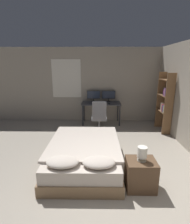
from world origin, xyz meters
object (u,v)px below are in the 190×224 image
object	(u,v)px
bedside_lamp	(142,153)
monitor_right	(109,95)
bed	(84,154)
bookshelf	(166,101)
nightstand	(140,174)
keyboard	(101,104)
office_chair	(99,119)
monitor_left	(94,95)
desk	(101,105)
computer_mouse	(109,104)

from	to	relation	value
bedside_lamp	monitor_right	size ratio (longest dim) A/B	0.51
monitor_right	bed	bearing A→B (deg)	-102.68
bookshelf	nightstand	bearing A→B (deg)	-116.72
keyboard	office_chair	bearing A→B (deg)	-97.78
monitor_left	office_chair	xyz separation A→B (m)	(0.20, -1.02, -0.60)
monitor_left	office_chair	distance (m)	1.20
desk	monitor_right	distance (m)	0.49
desk	office_chair	world-z (taller)	office_chair
bookshelf	monitor_right	bearing A→B (deg)	149.39
monitor_left	keyboard	distance (m)	0.59
bedside_lamp	keyboard	bearing A→B (deg)	100.68
nightstand	bedside_lamp	world-z (taller)	bedside_lamp
monitor_right	office_chair	world-z (taller)	monitor_right
keyboard	bookshelf	world-z (taller)	bookshelf
monitor_right	keyboard	size ratio (longest dim) A/B	1.33
monitor_right	bookshelf	bearing A→B (deg)	-30.61
bedside_lamp	monitor_left	bearing A→B (deg)	103.46
desk	computer_mouse	bearing A→B (deg)	-40.34
desk	keyboard	world-z (taller)	keyboard
bed	office_chair	size ratio (longest dim) A/B	2.04
desk	bedside_lamp	bearing A→B (deg)	-80.01
bedside_lamp	monitor_right	distance (m)	3.77
computer_mouse	monitor_right	bearing A→B (deg)	89.40
monitor_right	bookshelf	distance (m)	1.99
bed	bookshelf	size ratio (longest dim) A/B	1.09
computer_mouse	bed	bearing A→B (deg)	-104.78
desk	nightstand	bearing A→B (deg)	-80.01
bed	desk	world-z (taller)	desk
nightstand	keyboard	size ratio (longest dim) A/B	1.45
monitor_right	office_chair	size ratio (longest dim) A/B	0.49
desk	keyboard	distance (m)	0.25
computer_mouse	bedside_lamp	bearing A→B (deg)	-84.00
bed	office_chair	xyz separation A→B (m)	(0.33, 2.02, 0.14)
nightstand	monitor_left	distance (m)	3.92
bedside_lamp	monitor_left	world-z (taller)	monitor_left
bedside_lamp	computer_mouse	size ratio (longest dim) A/B	3.57
bed	keyboard	distance (m)	2.66
nightstand	computer_mouse	bearing A→B (deg)	96.00
desk	monitor_left	size ratio (longest dim) A/B	2.84
bedside_lamp	desk	size ratio (longest dim) A/B	0.18
bed	keyboard	xyz separation A→B (m)	(0.41, 2.58, 0.52)
bed	monitor_right	xyz separation A→B (m)	(0.68, 3.04, 0.74)
monitor_left	keyboard	size ratio (longest dim) A/B	1.33
monitor_left	monitor_right	bearing A→B (deg)	0.00
monitor_right	computer_mouse	distance (m)	0.51
bed	office_chair	world-z (taller)	office_chair
bed	desk	distance (m)	2.87
bedside_lamp	desk	xyz separation A→B (m)	(-0.62, 3.50, -0.00)
bedside_lamp	keyboard	xyz separation A→B (m)	(-0.62, 3.27, 0.10)
monitor_right	computer_mouse	size ratio (longest dim) A/B	6.99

